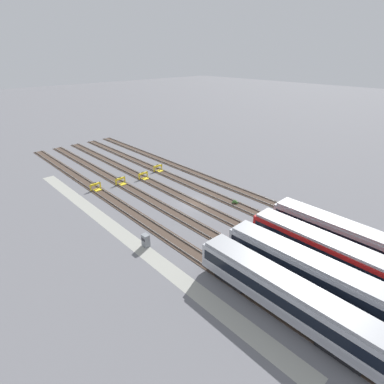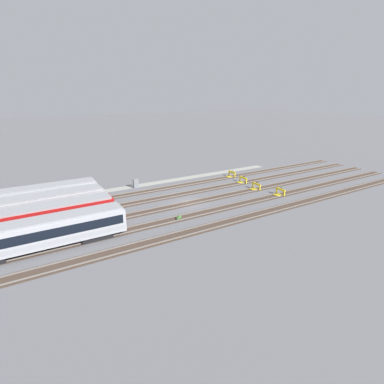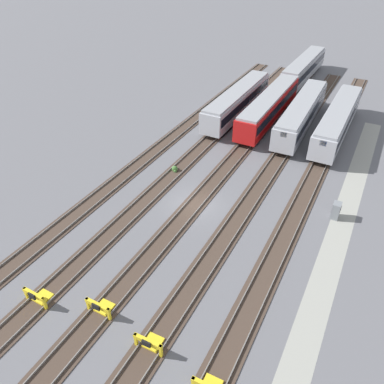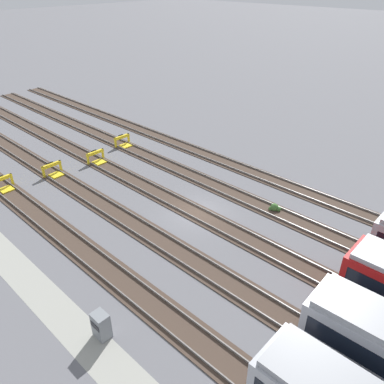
{
  "view_description": "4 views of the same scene",
  "coord_description": "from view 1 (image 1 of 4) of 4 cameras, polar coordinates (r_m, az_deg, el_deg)",
  "views": [
    {
      "loc": [
        30.46,
        -28.75,
        21.63
      ],
      "look_at": [
        -0.54,
        0.0,
        1.8
      ],
      "focal_mm": 28.0,
      "sensor_mm": 36.0,
      "label": 1
    },
    {
      "loc": [
        22.23,
        38.27,
        16.75
      ],
      "look_at": [
        -0.54,
        0.0,
        1.8
      ],
      "focal_mm": 28.0,
      "sensor_mm": 36.0,
      "label": 2
    },
    {
      "loc": [
        -25.18,
        -13.1,
        21.75
      ],
      "look_at": [
        -0.54,
        0.0,
        1.8
      ],
      "focal_mm": 35.0,
      "sensor_mm": 36.0,
      "label": 3
    },
    {
      "loc": [
        16.89,
        -18.67,
        16.86
      ],
      "look_at": [
        -0.54,
        0.0,
        1.8
      ],
      "focal_mm": 35.0,
      "sensor_mm": 36.0,
      "label": 4
    }
  ],
  "objects": [
    {
      "name": "ground_plane",
      "position": [
        47.14,
        0.44,
        -2.18
      ],
      "size": [
        400.0,
        400.0,
        0.0
      ],
      "primitive_type": "plane",
      "color": "slate"
    },
    {
      "name": "service_walkway",
      "position": [
        40.56,
        -13.13,
        -7.84
      ],
      "size": [
        54.0,
        2.0,
        0.01
      ],
      "primitive_type": "cube",
      "color": "#9E9E93",
      "rests_on": "ground"
    },
    {
      "name": "rail_track_nearest",
      "position": [
        42.27,
        -8.45,
        -5.89
      ],
      "size": [
        90.0,
        2.23,
        0.21
      ],
      "color": "#47382D",
      "rests_on": "ground"
    },
    {
      "name": "rail_track_near_inner",
      "position": [
        44.54,
        -3.75,
        -3.92
      ],
      "size": [
        90.0,
        2.23,
        0.21
      ],
      "color": "#47382D",
      "rests_on": "ground"
    },
    {
      "name": "rail_track_middle",
      "position": [
        47.12,
        0.44,
        -2.14
      ],
      "size": [
        90.0,
        2.24,
        0.21
      ],
      "color": "#47382D",
      "rests_on": "ground"
    },
    {
      "name": "rail_track_far_inner",
      "position": [
        49.97,
        4.17,
        -0.54
      ],
      "size": [
        90.0,
        2.23,
        0.21
      ],
      "color": "#47382D",
      "rests_on": "ground"
    },
    {
      "name": "rail_track_farthest",
      "position": [
        53.04,
        7.49,
        0.89
      ],
      "size": [
        90.0,
        2.23,
        0.21
      ],
      "color": "#47382D",
      "rests_on": "ground"
    },
    {
      "name": "subway_car_front_row_leftmost",
      "position": [
        39.63,
        27.26,
        -7.63
      ],
      "size": [
        18.0,
        2.87,
        3.7
      ],
      "color": "#ADAFB7",
      "rests_on": "ground"
    },
    {
      "name": "subway_car_front_row_centre",
      "position": [
        35.96,
        24.58,
        -10.5
      ],
      "size": [
        18.01,
        2.88,
        3.7
      ],
      "color": "#B71414",
      "rests_on": "ground"
    },
    {
      "name": "subway_car_front_row_right_inner",
      "position": [
        32.6,
        21.34,
        -13.86
      ],
      "size": [
        18.06,
        3.26,
        3.7
      ],
      "color": "#ADAFB7",
      "rests_on": "ground"
    },
    {
      "name": "subway_car_front_row_rightmost",
      "position": [
        29.38,
        17.08,
        -18.08
      ],
      "size": [
        18.02,
        2.94,
        3.7
      ],
      "color": "#ADAFB7",
      "rests_on": "ground"
    },
    {
      "name": "bumper_stop_nearest_track",
      "position": [
        54.09,
        -17.78,
        0.88
      ],
      "size": [
        1.37,
        2.01,
        1.22
      ],
      "color": "yellow",
      "rests_on": "ground"
    },
    {
      "name": "bumper_stop_near_inner_track",
      "position": [
        55.27,
        -13.34,
        1.96
      ],
      "size": [
        1.37,
        2.01,
        1.22
      ],
      "color": "yellow",
      "rests_on": "ground"
    },
    {
      "name": "bumper_stop_middle_track",
      "position": [
        56.85,
        -9.15,
        2.99
      ],
      "size": [
        1.34,
        2.0,
        1.22
      ],
      "color": "yellow",
      "rests_on": "ground"
    },
    {
      "name": "bumper_stop_far_inner_track",
      "position": [
        60.26,
        -6.39,
        4.45
      ],
      "size": [
        1.35,
        2.0,
        1.22
      ],
      "color": "yellow",
      "rests_on": "ground"
    },
    {
      "name": "electrical_cabinet",
      "position": [
        37.36,
        -8.82,
        -9.09
      ],
      "size": [
        0.9,
        0.73,
        1.6
      ],
      "color": "gray",
      "rests_on": "ground"
    },
    {
      "name": "weed_clump",
      "position": [
        47.52,
        8.18,
        -1.9
      ],
      "size": [
        0.92,
        0.7,
        0.64
      ],
      "color": "#427033",
      "rests_on": "ground"
    }
  ]
}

